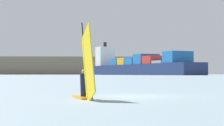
{
  "coord_description": "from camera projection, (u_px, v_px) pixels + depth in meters",
  "views": [
    {
      "loc": [
        -2.96,
        -22.56,
        1.21
      ],
      "look_at": [
        -0.68,
        9.09,
        2.04
      ],
      "focal_mm": 66.77,
      "sensor_mm": 36.0,
      "label": 1
    }
  ],
  "objects": [
    {
      "name": "distant_headland",
      "position": [
        13.0,
        67.0,
        822.84
      ],
      "size": [
        669.69,
        290.1,
        30.32
      ],
      "primitive_type": "cube",
      "rotation": [
        0.0,
        0.0,
        -0.04
      ],
      "color": "#756B56",
      "rests_on": "ground_plane"
    },
    {
      "name": "cargo_ship",
      "position": [
        135.0,
        66.0,
        449.76
      ],
      "size": [
        98.67,
        214.07,
        41.03
      ],
      "rotation": [
        0.0,
        0.0,
        5.06
      ],
      "color": "navy",
      "rests_on": "ground_plane"
    },
    {
      "name": "ground_plane",
      "position": [
        136.0,
        96.0,
        22.67
      ],
      "size": [
        4000.0,
        4000.0,
        0.0
      ],
      "primitive_type": "plane",
      "color": "gray"
    },
    {
      "name": "windsurfer",
      "position": [
        85.0,
        77.0,
        19.77
      ],
      "size": [
        1.11,
        4.06,
        3.98
      ],
      "rotation": [
        0.0,
        0.0,
        1.77
      ],
      "color": "orange",
      "rests_on": "ground_plane"
    }
  ]
}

